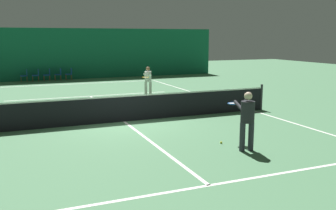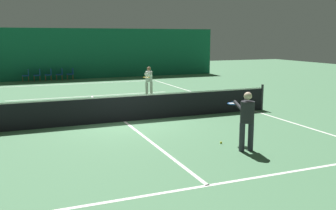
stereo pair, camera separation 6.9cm
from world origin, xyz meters
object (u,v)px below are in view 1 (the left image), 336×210
tennis_net (124,108)px  player_near (247,116)px  player_far (148,79)px  courtside_chair_2 (48,74)px  tennis_ball (221,142)px  courtside_chair_4 (70,73)px  courtside_chair_1 (37,74)px  courtside_chair_0 (25,75)px  courtside_chair_3 (59,74)px

tennis_net → player_near: bearing=-65.7°
player_near → player_far: size_ratio=1.05×
courtside_chair_2 → tennis_ball: (3.21, -18.21, -0.45)m
player_far → courtside_chair_2: 10.03m
tennis_net → courtside_chair_4: size_ratio=14.29×
tennis_net → tennis_ball: tennis_net is taller
tennis_ball → tennis_net: bearing=115.2°
courtside_chair_1 → courtside_chair_4: bearing=90.0°
courtside_chair_0 → courtside_chair_2: same height
player_far → tennis_ball: 9.21m
player_far → courtside_chair_3: size_ratio=1.80×
courtside_chair_1 → courtside_chair_4: 2.23m
courtside_chair_2 → courtside_chair_3: size_ratio=1.00×
courtside_chair_1 → courtside_chair_3: same height
courtside_chair_2 → tennis_ball: courtside_chair_2 is taller
tennis_net → courtside_chair_3: (-0.66, 14.39, -0.03)m
player_near → courtside_chair_3: 19.21m
courtside_chair_0 → courtside_chair_4: size_ratio=1.00×
courtside_chair_0 → tennis_ball: 18.81m
courtside_chair_2 → tennis_net: bearing=5.6°
courtside_chair_0 → courtside_chair_4: 2.97m
player_far → courtside_chair_3: (-3.44, 9.10, -0.40)m
player_far → courtside_chair_0: 10.73m
courtside_chair_1 → courtside_chair_4: same height
courtside_chair_2 → player_far: bearing=24.7°
courtside_chair_3 → tennis_ball: (2.46, -18.21, -0.45)m
courtside_chair_1 → courtside_chair_3: (1.49, 0.00, 0.00)m
courtside_chair_1 → courtside_chair_4: (2.23, 0.00, 0.00)m
tennis_net → courtside_chair_2: 14.46m
courtside_chair_1 → courtside_chair_2: (0.74, 0.00, 0.00)m
player_far → courtside_chair_3: player_far is taller
player_near → courtside_chair_4: bearing=15.3°
courtside_chair_0 → courtside_chair_4: same height
tennis_net → player_near: 5.08m
courtside_chair_2 → courtside_chair_4: bearing=90.0°
tennis_ball → courtside_chair_2: bearing=100.0°
player_far → courtside_chair_1: 10.36m
player_far → courtside_chair_0: player_far is taller
tennis_net → player_far: 5.99m
player_far → courtside_chair_1: size_ratio=1.80×
tennis_net → player_far: (2.78, 5.30, 0.37)m
tennis_net → courtside_chair_0: 14.68m
courtside_chair_1 → courtside_chair_3: bearing=90.0°
courtside_chair_0 → courtside_chair_1: bearing=90.0°
tennis_ball → courtside_chair_0: bearing=104.4°
courtside_chair_2 → courtside_chair_3: 0.74m
player_near → tennis_ball: player_near is taller
courtside_chair_3 → courtside_chair_0: bearing=-90.0°
courtside_chair_1 → tennis_ball: size_ratio=12.73×
courtside_chair_0 → courtside_chair_4: (2.97, 0.00, 0.00)m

